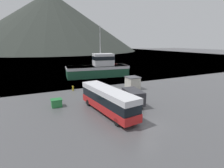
{
  "coord_description": "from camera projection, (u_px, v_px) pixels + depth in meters",
  "views": [
    {
      "loc": [
        -11.16,
        -14.31,
        8.99
      ],
      "look_at": [
        1.27,
        11.91,
        2.0
      ],
      "focal_mm": 28.0,
      "sensor_mm": 36.0,
      "label": 1
    }
  ],
  "objects": [
    {
      "name": "small_boat",
      "position": [
        111.0,
        65.0,
        68.52
      ],
      "size": [
        4.62,
        5.46,
        0.72
      ],
      "rotation": [
        0.0,
        0.0,
        3.72
      ],
      "color": "maroon",
      "rests_on": "water_surface"
    },
    {
      "name": "mooring_bollard",
      "position": [
        73.0,
        88.0,
        33.1
      ],
      "size": [
        0.36,
        0.36,
        0.94
      ],
      "color": "#B29919",
      "rests_on": "ground"
    },
    {
      "name": "ground_plane",
      "position": [
        148.0,
        125.0,
        19.32
      ],
      "size": [
        400.0,
        400.0,
        0.0
      ],
      "primitive_type": "plane",
      "color": "#4C4C4F"
    },
    {
      "name": "hill_backdrop",
      "position": [
        52.0,
        22.0,
        182.25
      ],
      "size": [
        175.48,
        175.48,
        58.8
      ],
      "primitive_type": "cone",
      "color": "#2D332D",
      "rests_on": "ground"
    },
    {
      "name": "fishing_boat",
      "position": [
        99.0,
        68.0,
        46.39
      ],
      "size": [
        16.74,
        7.34,
        12.98
      ],
      "rotation": [
        0.0,
        0.0,
        1.45
      ],
      "color": "#1E5138",
      "rests_on": "water_surface"
    },
    {
      "name": "water_surface",
      "position": [
        44.0,
        53.0,
        141.12
      ],
      "size": [
        240.0,
        240.0,
        0.0
      ],
      "primitive_type": "plane",
      "color": "#475B6B",
      "rests_on": "ground"
    },
    {
      "name": "tour_bus",
      "position": [
        108.0,
        99.0,
        22.43
      ],
      "size": [
        3.67,
        10.86,
        3.22
      ],
      "rotation": [
        0.0,
        0.0,
        0.12
      ],
      "color": "red",
      "rests_on": "ground"
    },
    {
      "name": "dock_kiosk",
      "position": [
        133.0,
        83.0,
        34.11
      ],
      "size": [
        2.45,
        2.59,
        2.43
      ],
      "color": "beige",
      "rests_on": "ground"
    },
    {
      "name": "delivery_van",
      "position": [
        132.0,
        96.0,
        25.66
      ],
      "size": [
        2.71,
        5.85,
        2.32
      ],
      "rotation": [
        0.0,
        0.0,
        -0.12
      ],
      "color": "#2D2D33",
      "rests_on": "ground"
    },
    {
      "name": "storage_bin",
      "position": [
        56.0,
        103.0,
        24.83
      ],
      "size": [
        1.53,
        1.32,
        1.12
      ],
      "color": "#287F3D",
      "rests_on": "ground"
    }
  ]
}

